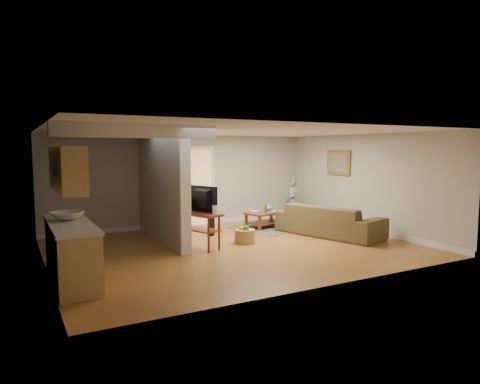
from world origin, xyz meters
The scene contains 11 objects.
ground centered at (0.00, 0.00, 0.00)m, with size 7.50×7.50×0.00m, color brown.
room_shell centered at (-1.07, 0.43, 1.46)m, with size 7.54×6.02×2.52m.
area_rug centered at (2.14, 1.67, 0.01)m, with size 2.38×1.74×0.01m, color black.
sofa centered at (2.60, 0.04, 0.00)m, with size 2.62×1.02×0.77m, color #433B21.
coffee_table centered at (1.83, 1.73, 0.34)m, with size 1.22×0.88×0.65m.
tv_console centered at (-0.74, 0.40, 0.70)m, with size 0.84×1.30×1.05m.
speaker_left centered at (-1.00, 0.63, 0.51)m, with size 0.10×0.10×1.02m, color black.
speaker_right centered at (0.06, 1.40, 0.57)m, with size 0.11×0.11×1.14m, color black.
toy_basket centered at (0.38, 0.31, 0.17)m, with size 0.46×0.46×0.41m.
child centered at (3.00, 2.16, 0.00)m, with size 0.46×0.30×1.26m, color gray.
toddler centered at (-0.36, 2.70, 0.00)m, with size 0.40×0.31×0.83m, color #1A1D38.
Camera 1 is at (-4.26, -8.01, 2.10)m, focal length 32.00 mm.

